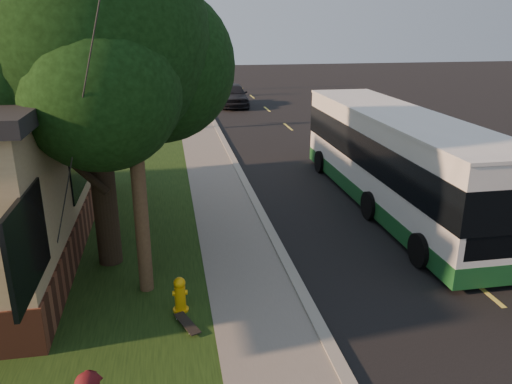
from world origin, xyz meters
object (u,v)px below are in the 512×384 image
fire_hydrant (180,294)px  utility_pole (130,76)px  distant_car (233,95)px  traffic_signal (202,53)px  dumpster (9,203)px  skateboard_main (187,324)px  bare_tree_near (149,91)px  bare_tree_far (160,72)px  transit_bus (396,158)px  leafy_tree (91,44)px

fire_hydrant → utility_pole: 4.37m
utility_pole → distant_car: 25.54m
fire_hydrant → utility_pole: utility_pole is taller
traffic_signal → dumpster: bearing=-105.1°
skateboard_main → dumpster: bearing=128.4°
bare_tree_near → traffic_signal: (4.00, 16.00, 1.01)m
bare_tree_near → bare_tree_far: bare_tree_near is taller
traffic_signal → transit_bus: (3.80, -28.91, -1.57)m
bare_tree_far → distant_car: (4.90, -4.30, -1.21)m
leafy_tree → distant_car: leafy_tree is taller
bare_tree_far → traffic_signal: 5.44m
traffic_signal → transit_bus: 29.20m
utility_pole → dumpster: bearing=131.9°
skateboard_main → distant_car: bearing=80.5°
leafy_tree → skateboard_main: size_ratio=9.16×
leafy_tree → distant_car: 24.23m
utility_pole → traffic_signal: utility_pole is taller
transit_bus → fire_hydrant: bearing=-143.6°
transit_bus → distant_car: bearing=96.6°
bare_tree_near → traffic_signal: traffic_signal is taller
traffic_signal → dumpster: traffic_signal is taller
dumpster → distant_car: size_ratio=0.38×
bare_tree_near → skateboard_main: bearing=-86.9°
distant_car → traffic_signal: bearing=100.3°
bare_tree_far → distant_car: 6.63m
fire_hydrant → transit_bus: (6.90, 5.09, 1.17)m
utility_pole → skateboard_main: bearing=-63.1°
leafy_tree → fire_hydrant: bearing=-59.3°
bare_tree_near → dumpster: (-3.72, -12.64, -1.39)m
fire_hydrant → distant_car: size_ratio=0.16×
fire_hydrant → utility_pole: (-0.71, 0.99, 4.20)m
bare_tree_far → traffic_signal: bearing=48.8°
bare_tree_far → transit_bus: 25.96m
fire_hydrant → distant_car: bearing=80.1°
bare_tree_far → dumpster: bare_tree_far is taller
fire_hydrant → bare_tree_near: bare_tree_near is taller
transit_bus → skateboard_main: bearing=-140.1°
leafy_tree → transit_bus: bearing=16.1°
skateboard_main → distant_car: distant_car is taller
distant_car → bare_tree_far: bearing=139.4°
bare_tree_near → bare_tree_far: (0.50, 12.00, -0.15)m
bare_tree_far → utility_pole: bearing=-90.6°
utility_pole → leafy_tree: utility_pole is taller
leafy_tree → skateboard_main: leafy_tree is taller
bare_tree_far → skateboard_main: bare_tree_far is taller
bare_tree_far → skateboard_main: 30.65m
skateboard_main → bare_tree_near: bearing=93.1°
transit_bus → distant_car: 20.76m
bare_tree_far → distant_car: bare_tree_far is taller
leafy_tree → skateboard_main: (1.67, -3.24, -5.04)m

